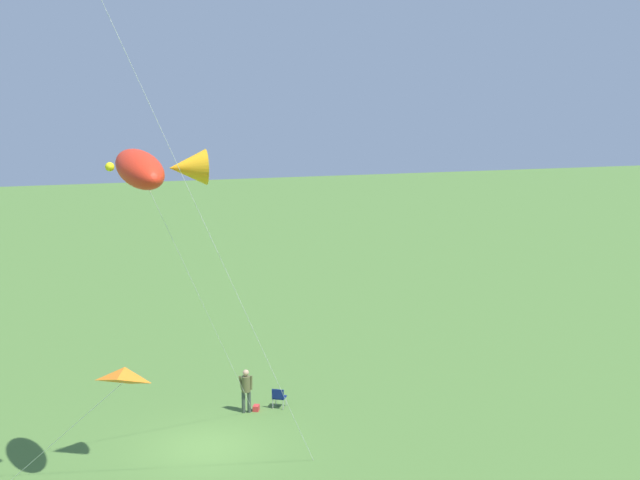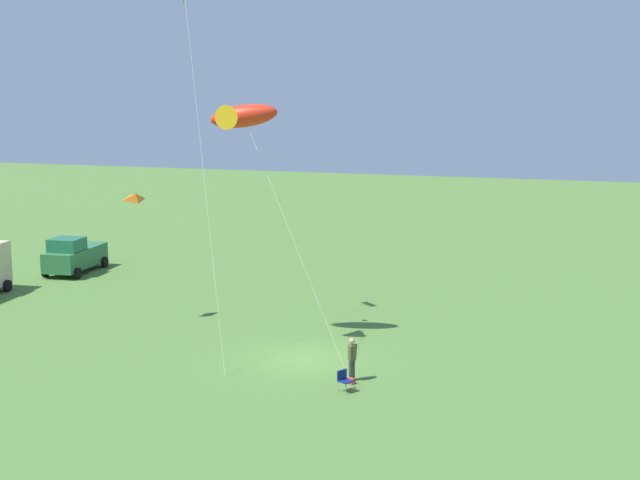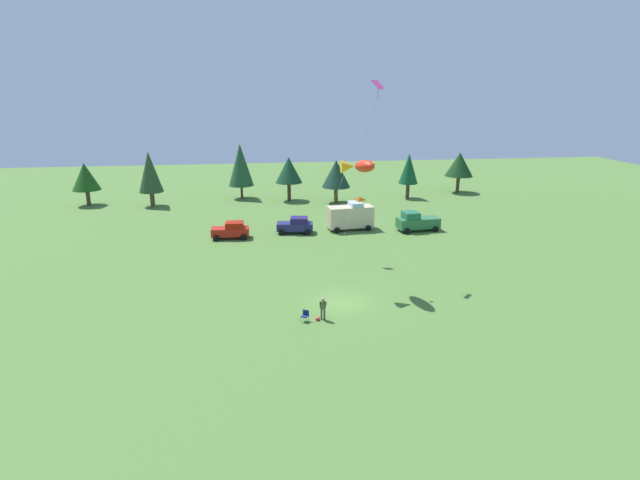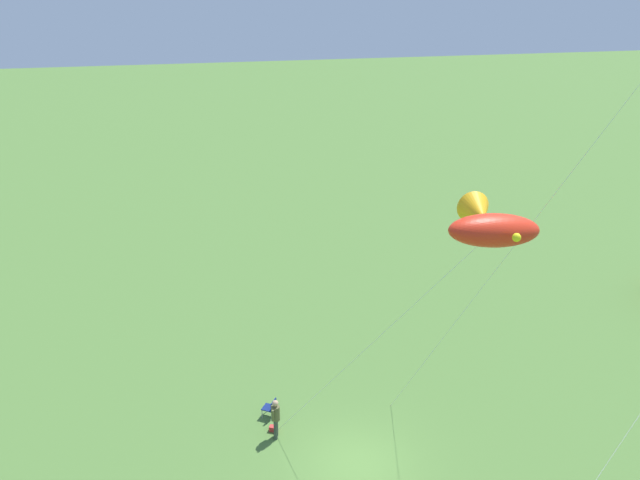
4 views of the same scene
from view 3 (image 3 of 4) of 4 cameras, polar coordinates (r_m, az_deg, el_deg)
ground_plane at (r=40.00m, az=2.57°, el=-7.13°), size 160.00×160.00×0.00m
person_kite_flyer at (r=36.74m, az=0.34°, el=-7.63°), size 0.55×0.41×1.74m
folding_chair at (r=36.75m, az=-1.70°, el=-8.55°), size 0.66×0.66×0.82m
backpack_on_grass at (r=37.02m, az=-0.27°, el=-8.99°), size 0.33×0.38×0.22m
car_red_sedan at (r=57.44m, az=-10.11°, el=1.12°), size 4.25×2.30×1.89m
car_navy_hatch at (r=58.75m, az=-2.77°, el=1.71°), size 4.41×2.69×1.89m
van_camper_beige at (r=60.12m, az=3.48°, el=2.73°), size 5.61×3.08×3.34m
truck_green_flatbed at (r=60.73m, az=11.00°, el=2.07°), size 5.16×2.78×2.34m
treeline_distant at (r=76.08m, az=-4.34°, el=8.02°), size 61.53×9.26×8.39m
kite_large_fish at (r=40.84m, az=4.63°, el=8.40°), size 5.57×8.06×10.99m
kite_delta_orange at (r=47.79m, az=4.56°, el=4.71°), size 4.74×7.59×6.55m
kite_diamond_rainbow at (r=44.37m, az=6.35°, el=16.44°), size 8.15×5.87×17.01m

